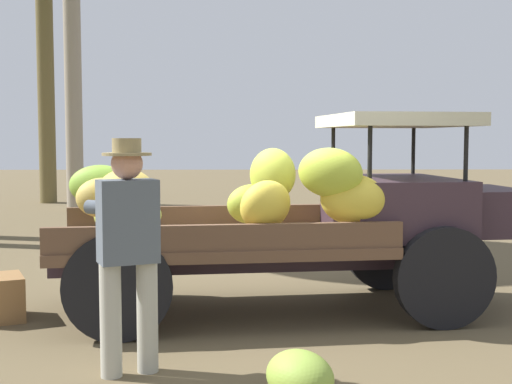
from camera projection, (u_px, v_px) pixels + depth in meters
name	position (u px, v px, depth m)	size (l,w,h in m)	color
ground_plane	(287.00, 314.00, 6.53)	(60.00, 60.00, 0.00)	brown
truck	(310.00, 215.00, 6.60)	(4.58, 2.18, 1.89)	#37262F
farmer	(128.00, 241.00, 4.81)	(0.56, 0.52, 1.66)	#B2B0A0
wooden_crate	(0.00, 298.00, 6.33)	(0.50, 0.40, 0.40)	olive
loose_banana_bunch	(300.00, 377.00, 4.34)	(0.51, 0.39, 0.33)	#8FB03F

